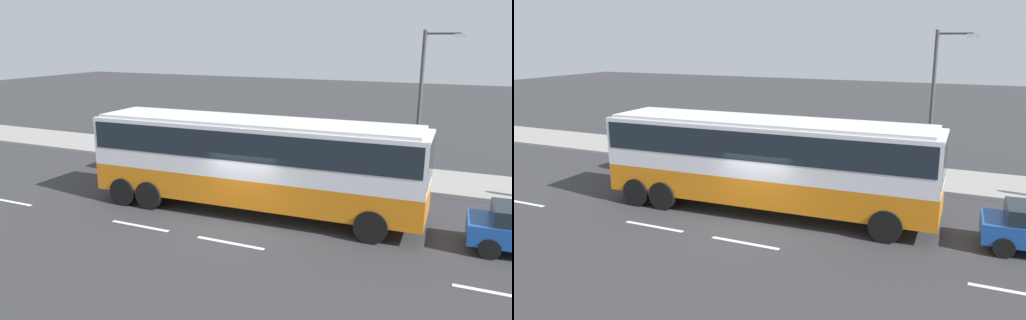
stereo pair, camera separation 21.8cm
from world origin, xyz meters
TOP-DOWN VIEW (x-y plane):
  - ground_plane at (0.00, 0.00)m, footprint 120.00×120.00m
  - sidewalk_curb at (0.00, 8.33)m, footprint 80.00×4.00m
  - lane_centreline at (-3.82, -1.59)m, footprint 25.55×0.16m
  - coach_bus at (-0.19, 1.37)m, footprint 12.54×3.02m
  - car_red_compact at (-7.64, 4.73)m, footprint 4.37×1.87m
  - street_lamp at (5.11, 7.09)m, footprint 1.71×0.24m

SIDE VIEW (x-z plane):
  - ground_plane at x=0.00m, z-range 0.00..0.00m
  - lane_centreline at x=-3.82m, z-range 0.00..0.01m
  - sidewalk_curb at x=0.00m, z-range 0.00..0.15m
  - car_red_compact at x=-7.64m, z-range 0.04..1.58m
  - coach_bus at x=-0.19m, z-range 0.43..3.99m
  - street_lamp at x=5.11m, z-range 0.66..7.27m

